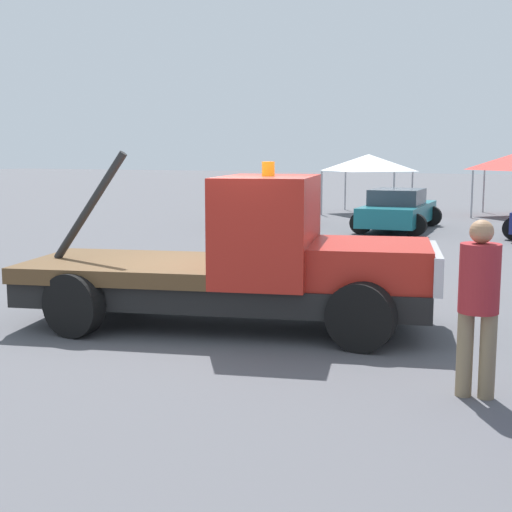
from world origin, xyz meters
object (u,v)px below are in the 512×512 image
object	(u,v)px
tow_truck	(249,263)
traffic_cone	(478,281)
parked_car_charcoal	(271,206)
parked_car_teal	(398,210)
canopy_tent_white	(369,163)
person_near_truck	(479,296)

from	to	relation	value
tow_truck	traffic_cone	xyz separation A→B (m)	(2.60, 3.84, -0.67)
parked_car_charcoal	traffic_cone	size ratio (longest dim) A/B	8.60
tow_truck	parked_car_teal	bearing A→B (deg)	80.91
parked_car_teal	canopy_tent_white	bearing A→B (deg)	21.92
canopy_tent_white	tow_truck	bearing A→B (deg)	-77.88
canopy_tent_white	traffic_cone	world-z (taller)	canopy_tent_white
traffic_cone	tow_truck	bearing A→B (deg)	-124.11
canopy_tent_white	traffic_cone	bearing A→B (deg)	-66.59
person_near_truck	canopy_tent_white	distance (m)	22.57
person_near_truck	traffic_cone	distance (m)	5.63
tow_truck	canopy_tent_white	world-z (taller)	tow_truck
parked_car_charcoal	traffic_cone	xyz separation A→B (m)	(8.40, -9.58, -0.39)
parked_car_teal	canopy_tent_white	world-z (taller)	canopy_tent_white
person_near_truck	traffic_cone	bearing A→B (deg)	-178.11
parked_car_charcoal	parked_car_teal	size ratio (longest dim) A/B	0.97
parked_car_charcoal	person_near_truck	bearing A→B (deg)	-157.26
parked_car_teal	traffic_cone	xyz separation A→B (m)	(4.03, -9.93, -0.39)
canopy_tent_white	parked_car_teal	bearing A→B (deg)	-64.40
tow_truck	person_near_truck	bearing A→B (deg)	-41.19
parked_car_teal	canopy_tent_white	distance (m)	6.57
parked_car_charcoal	traffic_cone	distance (m)	12.74
person_near_truck	parked_car_teal	bearing A→B (deg)	-169.00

